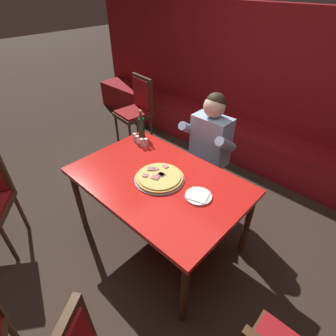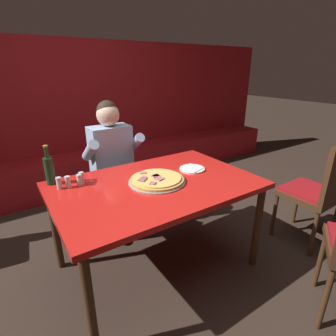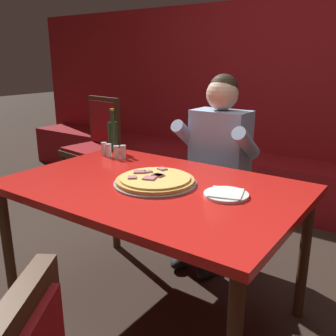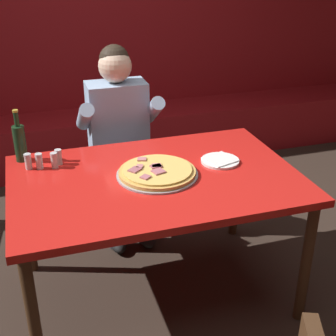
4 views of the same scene
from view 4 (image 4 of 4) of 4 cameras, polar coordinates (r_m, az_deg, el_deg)
ground_plane at (r=2.83m, az=-1.37°, el=-14.76°), size 24.00×24.00×0.00m
booth_wall_panel at (r=4.38m, az=-9.71°, el=13.80°), size 6.80×0.16×1.90m
booth_bench at (r=4.28m, az=-8.35°, el=3.52°), size 6.46×0.48×0.46m
main_dining_table at (r=2.44m, az=-1.54°, el=-2.49°), size 1.47×0.98×0.76m
pizza at (r=2.41m, az=-1.34°, el=-0.50°), size 0.42×0.42×0.05m
plate_white_paper at (r=2.57m, az=6.37°, el=0.91°), size 0.21×0.21×0.02m
beer_bottle at (r=2.66m, az=-17.62°, el=3.06°), size 0.07×0.07×0.29m
shaker_oregano at (r=2.56m, az=-15.42°, el=0.72°), size 0.04×0.04×0.09m
shaker_red_pepper_flakes at (r=2.58m, az=-13.19°, el=1.23°), size 0.04×0.04×0.09m
shaker_parmesan at (r=2.57m, az=-16.67°, el=0.69°), size 0.04×0.04×0.09m
shaker_black_pepper at (r=2.55m, az=-13.68°, el=0.84°), size 0.04×0.04×0.09m
diner_seated_blue_shirt at (r=3.05m, az=-5.76°, el=3.88°), size 0.53×0.53×1.27m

